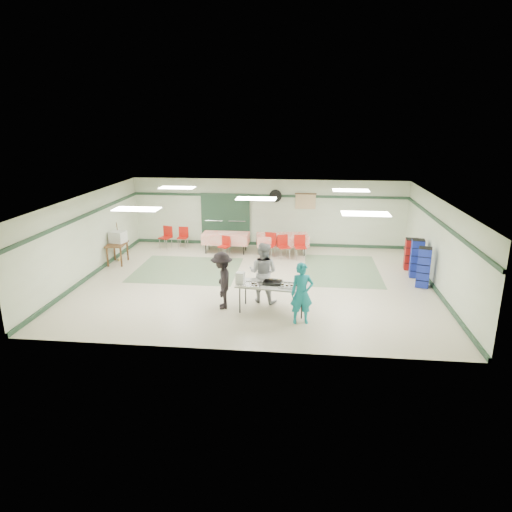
# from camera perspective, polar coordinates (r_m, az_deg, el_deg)

# --- Properties ---
(floor) EXTENTS (11.00, 11.00, 0.00)m
(floor) POSITION_cam_1_polar(r_m,az_deg,el_deg) (14.56, 0.03, -3.27)
(floor) COLOR #BDB498
(floor) RESTS_ON ground
(ceiling) EXTENTS (11.00, 11.00, 0.00)m
(ceiling) POSITION_cam_1_polar(r_m,az_deg,el_deg) (13.87, 0.03, 7.27)
(ceiling) COLOR silver
(ceiling) RESTS_ON wall_back
(wall_back) EXTENTS (11.00, 0.00, 11.00)m
(wall_back) POSITION_cam_1_polar(r_m,az_deg,el_deg) (18.53, 1.50, 5.42)
(wall_back) COLOR beige
(wall_back) RESTS_ON floor
(wall_front) EXTENTS (11.00, 0.00, 11.00)m
(wall_front) POSITION_cam_1_polar(r_m,az_deg,el_deg) (9.91, -2.72, -4.78)
(wall_front) COLOR beige
(wall_front) RESTS_ON floor
(wall_left) EXTENTS (0.00, 9.00, 9.00)m
(wall_left) POSITION_cam_1_polar(r_m,az_deg,el_deg) (15.70, -20.38, 2.30)
(wall_left) COLOR beige
(wall_left) RESTS_ON floor
(wall_right) EXTENTS (0.00, 9.00, 9.00)m
(wall_right) POSITION_cam_1_polar(r_m,az_deg,el_deg) (14.66, 21.94, 1.15)
(wall_right) COLOR beige
(wall_right) RESTS_ON floor
(trim_back) EXTENTS (11.00, 0.06, 0.10)m
(trim_back) POSITION_cam_1_polar(r_m,az_deg,el_deg) (18.37, 1.51, 7.54)
(trim_back) COLOR #213D2A
(trim_back) RESTS_ON wall_back
(baseboard_back) EXTENTS (11.00, 0.06, 0.12)m
(baseboard_back) POSITION_cam_1_polar(r_m,az_deg,el_deg) (18.79, 1.46, 1.54)
(baseboard_back) COLOR #213D2A
(baseboard_back) RESTS_ON floor
(trim_left) EXTENTS (0.06, 9.00, 0.10)m
(trim_left) POSITION_cam_1_polar(r_m,az_deg,el_deg) (15.54, -20.54, 4.79)
(trim_left) COLOR #213D2A
(trim_left) RESTS_ON wall_back
(baseboard_left) EXTENTS (0.06, 9.00, 0.12)m
(baseboard_left) POSITION_cam_1_polar(r_m,az_deg,el_deg) (16.04, -19.82, -2.17)
(baseboard_left) COLOR #213D2A
(baseboard_left) RESTS_ON floor
(trim_right) EXTENTS (0.06, 9.00, 0.10)m
(trim_right) POSITION_cam_1_polar(r_m,az_deg,el_deg) (14.49, 22.12, 3.82)
(trim_right) COLOR #213D2A
(trim_right) RESTS_ON wall_back
(baseboard_right) EXTENTS (0.06, 9.00, 0.12)m
(baseboard_right) POSITION_cam_1_polar(r_m,az_deg,el_deg) (15.02, 21.30, -3.59)
(baseboard_right) COLOR #213D2A
(baseboard_right) RESTS_ON floor
(green_patch_a) EXTENTS (3.50, 3.00, 0.01)m
(green_patch_a) POSITION_cam_1_polar(r_m,az_deg,el_deg) (15.93, -8.57, -1.68)
(green_patch_a) COLOR #617B5A
(green_patch_a) RESTS_ON floor
(green_patch_b) EXTENTS (2.50, 3.50, 0.01)m
(green_patch_b) POSITION_cam_1_polar(r_m,az_deg,el_deg) (15.97, 10.65, -1.74)
(green_patch_b) COLOR #617B5A
(green_patch_b) RESTS_ON floor
(double_door_left) EXTENTS (0.90, 0.06, 2.10)m
(double_door_left) POSITION_cam_1_polar(r_m,az_deg,el_deg) (18.83, -5.24, 4.61)
(double_door_left) COLOR #959895
(double_door_left) RESTS_ON floor
(double_door_right) EXTENTS (0.90, 0.06, 2.10)m
(double_door_right) POSITION_cam_1_polar(r_m,az_deg,el_deg) (18.67, -2.36, 4.56)
(double_door_right) COLOR #959895
(double_door_right) RESTS_ON floor
(door_frame) EXTENTS (2.00, 0.03, 2.15)m
(door_frame) POSITION_cam_1_polar(r_m,az_deg,el_deg) (18.72, -3.83, 4.57)
(door_frame) COLOR #213D2A
(door_frame) RESTS_ON floor
(wall_fan) EXTENTS (0.50, 0.10, 0.50)m
(wall_fan) POSITION_cam_1_polar(r_m,az_deg,el_deg) (18.32, 2.44, 7.51)
(wall_fan) COLOR black
(wall_fan) RESTS_ON wall_back
(scroll_banner) EXTENTS (0.80, 0.02, 0.60)m
(scroll_banner) POSITION_cam_1_polar(r_m,az_deg,el_deg) (18.32, 6.21, 6.79)
(scroll_banner) COLOR #D9BC87
(scroll_banner) RESTS_ON wall_back
(serving_table) EXTENTS (2.00, 1.00, 0.76)m
(serving_table) POSITION_cam_1_polar(r_m,az_deg,el_deg) (12.18, 2.10, -3.77)
(serving_table) COLOR #B7B7B2
(serving_table) RESTS_ON floor
(sheet_tray_right) EXTENTS (0.64, 0.51, 0.02)m
(sheet_tray_right) POSITION_cam_1_polar(r_m,az_deg,el_deg) (12.05, 4.32, -3.75)
(sheet_tray_right) COLOR silver
(sheet_tray_right) RESTS_ON serving_table
(sheet_tray_mid) EXTENTS (0.64, 0.52, 0.02)m
(sheet_tray_mid) POSITION_cam_1_polar(r_m,az_deg,el_deg) (12.31, 1.87, -3.27)
(sheet_tray_mid) COLOR silver
(sheet_tray_mid) RESTS_ON serving_table
(sheet_tray_left) EXTENTS (0.63, 0.51, 0.02)m
(sheet_tray_left) POSITION_cam_1_polar(r_m,az_deg,el_deg) (12.11, -0.72, -3.61)
(sheet_tray_left) COLOR silver
(sheet_tray_left) RESTS_ON serving_table
(baking_pan) EXTENTS (0.52, 0.36, 0.08)m
(baking_pan) POSITION_cam_1_polar(r_m,az_deg,el_deg) (12.18, 2.07, -3.36)
(baking_pan) COLOR black
(baking_pan) RESTS_ON serving_table
(foam_box_stack) EXTENTS (0.24, 0.23, 0.30)m
(foam_box_stack) POSITION_cam_1_polar(r_m,az_deg,el_deg) (12.21, -1.98, -2.75)
(foam_box_stack) COLOR white
(foam_box_stack) RESTS_ON serving_table
(volunteer_teal) EXTENTS (0.63, 0.47, 1.58)m
(volunteer_teal) POSITION_cam_1_polar(r_m,az_deg,el_deg) (11.52, 5.75, -4.68)
(volunteer_teal) COLOR teal
(volunteer_teal) RESTS_ON floor
(volunteer_grey) EXTENTS (0.99, 0.86, 1.73)m
(volunteer_grey) POSITION_cam_1_polar(r_m,az_deg,el_deg) (12.76, 0.87, -2.08)
(volunteer_grey) COLOR #98989D
(volunteer_grey) RESTS_ON floor
(volunteer_dark) EXTENTS (0.79, 1.12, 1.58)m
(volunteer_dark) POSITION_cam_1_polar(r_m,az_deg,el_deg) (12.40, -4.28, -3.07)
(volunteer_dark) COLOR black
(volunteer_dark) RESTS_ON floor
(dining_table_a) EXTENTS (2.05, 1.13, 0.77)m
(dining_table_a) POSITION_cam_1_polar(r_m,az_deg,el_deg) (17.48, 3.33, 2.08)
(dining_table_a) COLOR red
(dining_table_a) RESTS_ON floor
(dining_table_b) EXTENTS (1.78, 0.79, 0.77)m
(dining_table_b) POSITION_cam_1_polar(r_m,az_deg,el_deg) (17.72, -3.80, 2.27)
(dining_table_b) COLOR red
(dining_table_b) RESTS_ON floor
(chair_a) EXTENTS (0.53, 0.53, 0.88)m
(chair_a) POSITION_cam_1_polar(r_m,az_deg,el_deg) (16.94, 3.42, 1.49)
(chair_a) COLOR #B21F0E
(chair_a) RESTS_ON floor
(chair_b) EXTENTS (0.55, 0.55, 0.94)m
(chair_b) POSITION_cam_1_polar(r_m,az_deg,el_deg) (16.96, 1.72, 1.68)
(chair_b) COLOR #B21F0E
(chair_b) RESTS_ON floor
(chair_c) EXTENTS (0.48, 0.48, 0.89)m
(chair_c) POSITION_cam_1_polar(r_m,az_deg,el_deg) (16.93, 5.52, 1.45)
(chair_c) COLOR #B21F0E
(chair_c) RESTS_ON floor
(chair_d) EXTENTS (0.48, 0.48, 0.78)m
(chair_d) POSITION_cam_1_polar(r_m,az_deg,el_deg) (17.17, -3.89, 1.48)
(chair_d) COLOR #B21F0E
(chair_d) RESTS_ON floor
(chair_loose_a) EXTENTS (0.39, 0.39, 0.84)m
(chair_loose_a) POSITION_cam_1_polar(r_m,az_deg,el_deg) (18.57, -9.09, 2.59)
(chair_loose_a) COLOR #B21F0E
(chair_loose_a) RESTS_ON floor
(chair_loose_b) EXTENTS (0.53, 0.53, 0.90)m
(chair_loose_b) POSITION_cam_1_polar(r_m,az_deg,el_deg) (18.55, -11.12, 2.60)
(chair_loose_b) COLOR #B21F0E
(chair_loose_b) RESTS_ON floor
(crate_stack_blue_a) EXTENTS (0.44, 0.44, 1.27)m
(crate_stack_blue_a) POSITION_cam_1_polar(r_m,az_deg,el_deg) (15.73, 19.45, -0.29)
(crate_stack_blue_a) COLOR #1A2DA1
(crate_stack_blue_a) RESTS_ON floor
(crate_stack_red) EXTENTS (0.46, 0.46, 1.08)m
(crate_stack_red) POSITION_cam_1_polar(r_m,az_deg,el_deg) (16.52, 18.81, 0.22)
(crate_stack_red) COLOR #A61910
(crate_stack_red) RESTS_ON floor
(crate_stack_blue_b) EXTENTS (0.47, 0.47, 1.25)m
(crate_stack_blue_b) POSITION_cam_1_polar(r_m,az_deg,el_deg) (14.89, 20.21, -1.35)
(crate_stack_blue_b) COLOR #1A2DA1
(crate_stack_blue_b) RESTS_ON floor
(printer_table) EXTENTS (0.67, 0.98, 0.74)m
(printer_table) POSITION_cam_1_polar(r_m,az_deg,el_deg) (16.99, -16.99, 1.20)
(printer_table) COLOR brown
(printer_table) RESTS_ON floor
(office_printer) EXTENTS (0.59, 0.54, 0.40)m
(office_printer) POSITION_cam_1_polar(r_m,az_deg,el_deg) (17.04, -16.89, 2.30)
(office_printer) COLOR beige
(office_printer) RESTS_ON printer_table
(broom) EXTENTS (0.09, 0.23, 1.41)m
(broom) POSITION_cam_1_polar(r_m,az_deg,el_deg) (17.35, -16.75, 1.85)
(broom) COLOR brown
(broom) RESTS_ON floor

